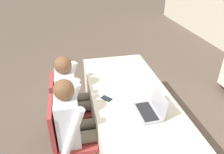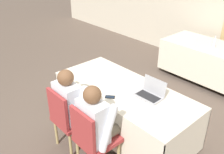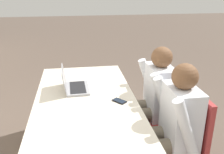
{
  "view_description": "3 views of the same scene",
  "coord_description": "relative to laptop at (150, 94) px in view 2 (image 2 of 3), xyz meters",
  "views": [
    {
      "loc": [
        1.99,
        -0.64,
        2.18
      ],
      "look_at": [
        0.0,
        -0.22,
        1.0
      ],
      "focal_mm": 35.0,
      "sensor_mm": 36.0,
      "label": 1
    },
    {
      "loc": [
        2.04,
        -2.05,
        2.46
      ],
      "look_at": [
        0.0,
        -0.22,
        1.0
      ],
      "focal_mm": 40.0,
      "sensor_mm": 36.0,
      "label": 2
    },
    {
      "loc": [
        -1.88,
        0.07,
        1.73
      ],
      "look_at": [
        0.0,
        -0.22,
        1.0
      ],
      "focal_mm": 40.0,
      "sensor_mm": 36.0,
      "label": 3
    }
  ],
  "objects": [
    {
      "name": "conference_table_far",
      "position": [
        -0.25,
        2.27,
        -0.21
      ],
      "size": [
        2.06,
        0.89,
        0.75
      ],
      "color": "beige",
      "rests_on": "ground_plane"
    },
    {
      "name": "paper_beside_laptop",
      "position": [
        0.3,
        -0.23,
        -0.04
      ],
      "size": [
        0.32,
        0.36,
        0.0
      ],
      "rotation": [
        0.0,
        0.0,
        0.43
      ],
      "color": "white",
      "rests_on": "conference_table_near"
    },
    {
      "name": "conference_table_near",
      "position": [
        -0.37,
        -0.1,
        -0.21
      ],
      "size": [
        2.06,
        0.89,
        0.75
      ],
      "color": "beige",
      "rests_on": "ground_plane"
    },
    {
      "name": "ground_plane",
      "position": [
        -0.37,
        -0.1,
        -0.79
      ],
      "size": [
        24.0,
        24.0,
        0.0
      ],
      "primitive_type": "plane",
      "color": "brown"
    },
    {
      "name": "cell_phone",
      "position": [
        -0.32,
        -0.39,
        -0.04
      ],
      "size": [
        0.14,
        0.13,
        0.01
      ],
      "rotation": [
        0.0,
        0.0,
        -0.87
      ],
      "color": "black",
      "rests_on": "conference_table_near"
    },
    {
      "name": "person_checkered_shirt",
      "position": [
        -0.62,
        -0.75,
        -0.13
      ],
      "size": [
        0.5,
        0.52,
        1.17
      ],
      "rotation": [
        0.0,
        0.0,
        3.14
      ],
      "color": "#665B4C",
      "rests_on": "ground_plane"
    },
    {
      "name": "chair_near_right",
      "position": [
        -0.11,
        -0.85,
        -0.29
      ],
      "size": [
        0.44,
        0.44,
        0.91
      ],
      "rotation": [
        0.0,
        0.0,
        3.14
      ],
      "color": "tan",
      "rests_on": "ground_plane"
    },
    {
      "name": "chair_near_left",
      "position": [
        -0.62,
        -0.85,
        -0.29
      ],
      "size": [
        0.44,
        0.44,
        0.91
      ],
      "rotation": [
        0.0,
        0.0,
        3.14
      ],
      "color": "tan",
      "rests_on": "ground_plane"
    },
    {
      "name": "water_bottle",
      "position": [
        -0.31,
        2.19,
        0.06
      ],
      "size": [
        0.07,
        0.07,
        0.23
      ],
      "color": "#B7B7C1",
      "rests_on": "conference_table_far"
    },
    {
      "name": "person_white_shirt",
      "position": [
        -0.11,
        -0.75,
        -0.13
      ],
      "size": [
        0.5,
        0.52,
        1.17
      ],
      "rotation": [
        0.0,
        0.0,
        3.14
      ],
      "color": "#665B4C",
      "rests_on": "ground_plane"
    },
    {
      "name": "laptop",
      "position": [
        0.0,
        0.0,
        0.0
      ],
      "size": [
        0.35,
        0.26,
        0.22
      ],
      "rotation": [
        0.0,
        0.0,
        0.03
      ],
      "color": "#99999E",
      "rests_on": "conference_table_near"
    }
  ]
}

